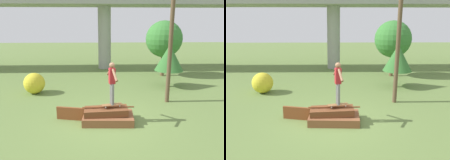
# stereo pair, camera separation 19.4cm
# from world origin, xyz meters

# --- Properties ---
(ground_plane) EXTENTS (80.00, 80.00, 0.00)m
(ground_plane) POSITION_xyz_m (0.00, 0.00, 0.00)
(ground_plane) COLOR olive
(scrap_pile) EXTENTS (2.04, 1.30, 0.64)m
(scrap_pile) POSITION_xyz_m (-0.03, -0.01, 0.25)
(scrap_pile) COLOR brown
(scrap_pile) RESTS_ON ground_plane
(scrap_plank_loose) EXTENTS (1.17, 0.34, 0.53)m
(scrap_plank_loose) POSITION_xyz_m (-1.52, 0.25, 0.26)
(scrap_plank_loose) COLOR brown
(scrap_plank_loose) RESTS_ON ground_plane
(skateboard) EXTENTS (0.85, 0.42, 0.09)m
(skateboard) POSITION_xyz_m (0.15, 0.01, 0.71)
(skateboard) COLOR brown
(skateboard) RESTS_ON scrap_pile
(skater) EXTENTS (0.39, 1.23, 1.67)m
(skater) POSITION_xyz_m (0.15, 0.01, 1.70)
(skater) COLOR slate
(skater) RESTS_ON skateboard
(highway_overpass) EXTENTS (44.00, 3.50, 5.90)m
(highway_overpass) POSITION_xyz_m (0.00, 11.13, 5.09)
(highway_overpass) COLOR #9E9E99
(highway_overpass) RESTS_ON ground_plane
(utility_pole) EXTENTS (1.30, 0.20, 7.55)m
(utility_pole) POSITION_xyz_m (3.02, 2.21, 3.90)
(utility_pole) COLOR brown
(utility_pole) RESTS_ON ground_plane
(tree_behind_left) EXTENTS (2.66, 2.66, 4.08)m
(tree_behind_left) POSITION_xyz_m (4.33, 7.98, 2.74)
(tree_behind_left) COLOR brown
(tree_behind_left) RESTS_ON ground_plane
(tree_behind_right) EXTENTS (1.74, 1.74, 2.63)m
(tree_behind_right) POSITION_xyz_m (3.86, 4.94, 1.82)
(tree_behind_right) COLOR brown
(tree_behind_right) RESTS_ON ground_plane
(bush_yellow_flowering) EXTENTS (1.17, 1.17, 1.17)m
(bush_yellow_flowering) POSITION_xyz_m (-4.03, 3.91, 0.58)
(bush_yellow_flowering) COLOR gold
(bush_yellow_flowering) RESTS_ON ground_plane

